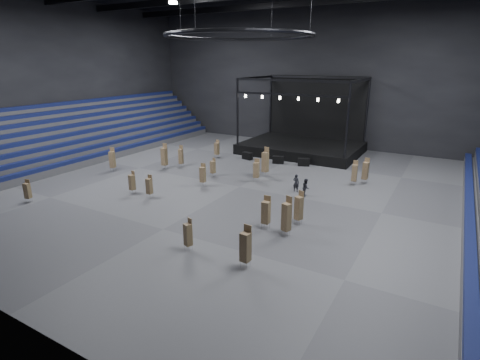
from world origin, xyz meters
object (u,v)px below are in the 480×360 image
Objects in this scene: flight_case_mid at (278,160)px; chair_stack_7 at (256,170)px; flight_case_left at (247,156)px; chair_stack_10 at (366,170)px; chair_stack_15 at (203,174)px; chair_stack_12 at (164,156)px; chair_stack_1 at (246,246)px; chair_stack_8 at (149,186)px; stage at (304,140)px; chair_stack_4 at (266,212)px; chair_stack_11 at (299,207)px; chair_stack_9 at (265,161)px; chair_stack_2 at (188,234)px; chair_stack_14 at (217,148)px; man_center at (296,183)px; chair_stack_5 at (112,159)px; chair_stack_17 at (287,216)px; crew_member at (306,187)px; chair_stack_16 at (213,167)px; chair_stack_13 at (355,172)px; flight_case_right at (304,162)px; chair_stack_3 at (27,190)px; chair_stack_6 at (132,182)px.

chair_stack_7 is at bearing -82.54° from flight_case_mid.
flight_case_left is at bearing 111.64° from chair_stack_7.
chair_stack_10 reaches higher than flight_case_left.
flight_case_left is at bearing 82.87° from chair_stack_15.
chair_stack_7 is 0.81× the size of chair_stack_12.
chair_stack_8 is (-12.47, 5.74, -0.26)m from chair_stack_1.
chair_stack_4 is (6.05, -23.09, -0.20)m from stage.
chair_stack_9 is at bearing 148.02° from chair_stack_11.
chair_stack_7 is (-2.74, 14.14, 0.10)m from chair_stack_2.
chair_stack_4 reaches higher than chair_stack_15.
stage reaches higher than chair_stack_1.
chair_stack_14 is 10.59m from chair_stack_15.
stage is 11.44× the size of flight_case_left.
man_center is at bearing -23.31° from chair_stack_7.
chair_stack_5 is 1.13× the size of chair_stack_7.
chair_stack_12 is (-15.94, 8.01, 0.17)m from chair_stack_4.
chair_stack_11 reaches higher than man_center.
flight_case_mid is at bearing 108.26° from chair_stack_4.
chair_stack_17 reaches higher than man_center.
chair_stack_14 is 15.69m from crew_member.
chair_stack_16 is at bearing -139.81° from chair_stack_9.
flight_case_left is 13.63m from chair_stack_13.
flight_case_left is at bearing 142.83° from chair_stack_9.
chair_stack_8 is at bearing -127.36° from chair_stack_15.
chair_stack_1 reaches higher than chair_stack_13.
chair_stack_1 is 4.81m from chair_stack_17.
flight_case_left is 3.94m from flight_case_mid.
chair_stack_14 is (-8.36, 5.87, -0.06)m from chair_stack_7.
chair_stack_16 is (-11.67, 6.57, -0.28)m from chair_stack_11.
chair_stack_2 is at bearing -39.33° from chair_stack_8.
chair_stack_1 is 0.92× the size of chair_stack_12.
chair_stack_5 is at bearing 160.50° from chair_stack_1.
chair_stack_17 is at bearing -41.63° from chair_stack_15.
chair_stack_12 is (-17.21, 13.14, 0.10)m from chair_stack_1.
flight_case_mid is at bearing 25.22° from crew_member.
chair_stack_12 reaches higher than man_center.
chair_stack_2 is 10.25m from chair_stack_8.
chair_stack_17 is (17.60, -8.34, -0.02)m from chair_stack_12.
chair_stack_8 is at bearing 173.55° from chair_stack_4.
chair_stack_15 is at bearing 139.73° from chair_stack_1.
chair_stack_8 is (-5.15, -22.48, -0.40)m from stage.
flight_case_right is 22.31m from chair_stack_1.
chair_stack_9 is at bearing -87.54° from stage.
chair_stack_3 is 9.82m from chair_stack_5.
flight_case_left is 6.79m from flight_case_right.
chair_stack_10 is 1.24m from chair_stack_13.
chair_stack_4 reaches higher than chair_stack_3.
chair_stack_6 is at bearing 105.81° from crew_member.
man_center is (5.30, -7.91, 0.38)m from flight_case_mid.
flight_case_left is 7.70m from chair_stack_16.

